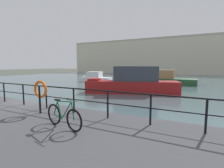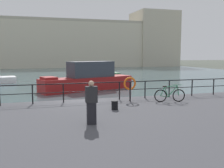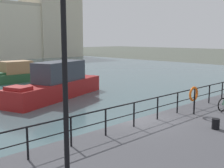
# 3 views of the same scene
# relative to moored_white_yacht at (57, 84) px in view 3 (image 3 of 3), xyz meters

# --- Properties ---
(ground_plane) EXTENTS (240.00, 240.00, 0.00)m
(ground_plane) POSITION_rel_moored_white_yacht_xyz_m (-2.56, -10.55, -1.14)
(ground_plane) COLOR #4C5147
(moored_white_yacht) EXTENTS (9.96, 5.32, 2.88)m
(moored_white_yacht) POSITION_rel_moored_white_yacht_xyz_m (0.00, 0.00, 0.00)
(moored_white_yacht) COLOR maroon
(moored_white_yacht) RESTS_ON water_basin
(moored_small_launch) EXTENTS (7.21, 2.90, 2.27)m
(moored_small_launch) POSITION_rel_moored_white_yacht_xyz_m (2.48, 10.58, -0.28)
(moored_small_launch) COLOR #23512D
(moored_small_launch) RESTS_ON water_basin
(quay_railing) EXTENTS (23.08, 0.07, 1.08)m
(quay_railing) POSITION_rel_moored_white_yacht_xyz_m (-3.64, -11.30, 0.54)
(quay_railing) COLOR black
(quay_railing) RESTS_ON quay_promenade
(mooring_bollard) EXTENTS (0.32, 0.32, 0.44)m
(mooring_bollard) POSITION_rel_moored_white_yacht_xyz_m (-1.44, -13.88, 0.02)
(mooring_bollard) COLOR black
(mooring_bollard) RESTS_ON quay_promenade
(life_ring_stand) EXTENTS (0.75, 0.16, 1.40)m
(life_ring_stand) POSITION_rel_moored_white_yacht_xyz_m (0.06, -11.95, 0.78)
(life_ring_stand) COLOR black
(life_ring_stand) RESTS_ON quay_promenade
(quay_lamp_post) EXTENTS (0.32, 0.32, 5.12)m
(quay_lamp_post) POSITION_rel_moored_white_yacht_xyz_m (-8.99, -13.99, 3.03)
(quay_lamp_post) COLOR black
(quay_lamp_post) RESTS_ON quay_promenade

